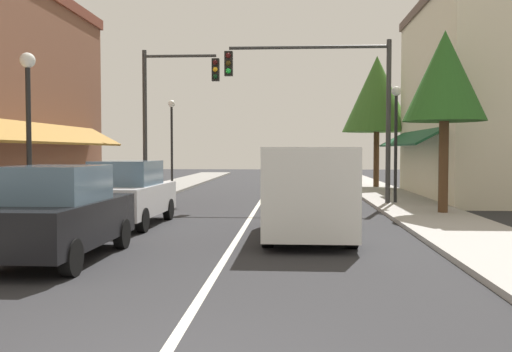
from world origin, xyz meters
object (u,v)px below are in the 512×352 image
Objects in this scene: parked_car_nearest_left at (57,214)px; street_lamp_left_far at (172,129)px; traffic_signal_left_corner at (168,102)px; tree_right_far at (377,94)px; tree_right_near at (445,77)px; traffic_signal_mast_arm at (332,92)px; parked_car_second_left at (128,193)px; street_lamp_right_mid at (396,124)px; van_in_lane at (308,189)px; street_lamp_left_near at (28,112)px.

parked_car_nearest_left is 0.89× the size of street_lamp_left_far.
parked_car_nearest_left is at bearing -86.80° from traffic_signal_left_corner.
traffic_signal_left_corner is at bearing -141.22° from tree_right_far.
traffic_signal_mast_arm is at bearing 135.68° from tree_right_near.
parked_car_second_left is 0.93× the size of street_lamp_right_mid.
parked_car_nearest_left is at bearing -84.52° from street_lamp_left_far.
parked_car_nearest_left is 0.67× the size of traffic_signal_mast_arm.
traffic_signal_mast_arm is (1.07, 7.77, 3.07)m from van_in_lane.
tree_right_far is at bearing 91.01° from tree_right_near.
traffic_signal_mast_arm reaches higher than van_in_lane.
street_lamp_left_far is 10.98m from tree_right_far.
street_lamp_left_near is at bearing -139.95° from street_lamp_right_mid.
street_lamp_left_far is (-1.80, 18.78, 2.25)m from parked_car_nearest_left.
van_in_lane is 16.91m from street_lamp_left_far.
tree_right_near is at bearing 41.64° from parked_car_nearest_left.
parked_car_nearest_left is at bearing -113.10° from tree_right_far.
parked_car_second_left is at bearing -85.73° from traffic_signal_left_corner.
street_lamp_left_near reaches higher than parked_car_nearest_left.
tree_right_near is (9.20, 2.82, 3.44)m from parked_car_second_left.
tree_right_near is (10.93, 5.02, 1.35)m from street_lamp_left_near.
street_lamp_left_near is at bearing -126.58° from parked_car_second_left.
van_in_lane is at bearing 35.54° from parked_car_nearest_left.
street_lamp_left_near is at bearing -155.32° from tree_right_near.
parked_car_nearest_left is 4.01m from street_lamp_left_near.
traffic_signal_left_corner reaches higher than tree_right_near.
tree_right_far is (10.70, 17.85, 2.07)m from street_lamp_left_near.
street_lamp_right_mid is 12.47m from street_lamp_left_far.
street_lamp_right_mid is (8.92, -1.71, -1.03)m from traffic_signal_left_corner.
traffic_signal_left_corner is 9.14m from street_lamp_right_mid.
street_lamp_right_mid is at bearing -93.92° from tree_right_far.
street_lamp_left_far is at bearing 134.93° from tree_right_near.
traffic_signal_mast_arm reaches higher than street_lamp_left_near.
street_lamp_right_mid reaches higher than parked_car_second_left.
tree_right_near is (9.79, -5.15, 0.28)m from traffic_signal_left_corner.
street_lamp_right_mid is (2.39, 0.25, -1.20)m from traffic_signal_mast_arm.
traffic_signal_left_corner is (-0.59, 7.96, 3.17)m from parked_car_second_left.
van_in_lane is at bearing -97.85° from traffic_signal_mast_arm.
van_in_lane is 0.85× the size of traffic_signal_mast_arm.
traffic_signal_mast_arm is 0.87× the size of tree_right_far.
traffic_signal_left_corner is 10.29m from street_lamp_left_near.
traffic_signal_left_corner reaches higher than street_lamp_left_near.
parked_car_second_left is 0.80× the size of van_in_lane.
traffic_signal_mast_arm is (5.94, 6.00, 3.34)m from parked_car_second_left.
street_lamp_left_far is at bearing 100.56° from traffic_signal_left_corner.
street_lamp_right_mid reaches higher than parked_car_nearest_left.
street_lamp_left_near is 0.61× the size of tree_right_far.
traffic_signal_mast_arm is 1.33× the size of street_lamp_left_far.
parked_car_second_left is 3.50m from street_lamp_left_near.
tree_right_far is (9.57, 7.69, 1.00)m from traffic_signal_left_corner.
traffic_signal_mast_arm is at bearing -107.45° from tree_right_far.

